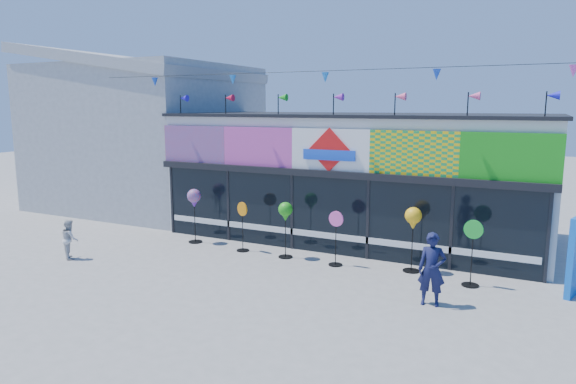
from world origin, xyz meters
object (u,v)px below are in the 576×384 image
Objects in this scene: spinner_1 at (243,225)px; spinner_5 at (472,251)px; spinner_0 at (194,200)px; child at (70,239)px; spinner_3 at (336,237)px; adult_man at (432,269)px; spinner_2 at (285,213)px; blue_sign at (576,256)px; spinner_4 at (413,220)px.

spinner_5 reaches higher than spinner_1.
child is at bearing -125.80° from spinner_0.
spinner_0 reaches higher than spinner_3.
spinner_2 is at bearing 152.27° from adult_man.
adult_man reaches higher than spinner_3.
child is (-5.54, -2.82, -0.74)m from spinner_2.
spinner_1 is 3.04m from spinner_3.
spinner_1 is 1.55m from spinner_2.
spinner_2 is at bearing -160.35° from blue_sign.
spinner_3 is 3.40m from adult_man.
spinner_3 is at bearing -2.04° from spinner_2.
spinner_0 is 1.99m from spinner_1.
blue_sign is at bearing 10.61° from spinner_5.
spinner_1 is at bearing 178.66° from spinner_5.
spinner_2 is at bearing -174.52° from spinner_4.
blue_sign is 1.15× the size of spinner_2.
spinner_5 is at bearing -1.34° from spinner_1.
spinner_3 is (-5.77, -0.34, -0.14)m from blue_sign.
child is at bearing -149.02° from blue_sign.
child is (-9.11, -3.16, -0.82)m from spinner_4.
adult_man is (0.92, -2.14, -0.58)m from spinner_4.
spinner_0 is 1.14× the size of spinner_3.
child is at bearing -165.82° from spinner_5.
spinner_3 is at bearing -2.95° from spinner_0.
blue_sign is at bearing 2.25° from spinner_2.
spinner_3 is 7.63m from child.
spinner_0 is 6.93m from spinner_4.
spinner_2 is at bearing 178.58° from spinner_5.
spinner_1 reaches higher than child.
adult_man is (4.49, -1.79, -0.49)m from spinner_2.
spinner_2 is 1.07× the size of spinner_3.
adult_man is at bearing -17.00° from spinner_1.
adult_man is at bearing -126.48° from blue_sign.
spinner_0 reaches higher than spinner_2.
spinner_1 is 4.97m from child.
spinner_5 reaches higher than child.
child is at bearing -160.84° from spinner_4.
adult_man reaches higher than child.
blue_sign is 2.26m from spinner_5.
child is (-7.11, -2.77, -0.24)m from spinner_3.
adult_man is (-2.85, -2.08, -0.13)m from blue_sign.
spinner_1 is at bearing -176.42° from spinner_4.
spinner_5 is (5.13, -0.13, -0.44)m from spinner_2.
spinner_3 is (1.57, -0.06, -0.50)m from spinner_2.
spinner_5 is 1.01× the size of adult_man.
blue_sign reaches higher than adult_man.
spinner_0 is 3.36m from spinner_2.
spinner_2 reaches higher than child.
spinner_2 reaches higher than spinner_3.
adult_man is (2.92, -1.74, 0.01)m from spinner_3.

